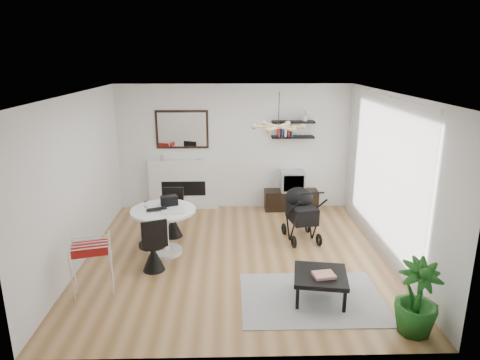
{
  "coord_description": "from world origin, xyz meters",
  "views": [
    {
      "loc": [
        -0.09,
        -6.55,
        3.25
      ],
      "look_at": [
        0.08,
        0.4,
        1.23
      ],
      "focal_mm": 32.0,
      "sensor_mm": 36.0,
      "label": 1
    }
  ],
  "objects_px": {
    "fireplace": "(184,178)",
    "coffee_table": "(320,277)",
    "tv_console": "(291,200)",
    "potted_plant": "(417,298)",
    "drying_rack": "(92,267)",
    "stroller": "(301,215)",
    "crt_tv": "(292,181)",
    "dining_table": "(164,224)"
  },
  "relations": [
    {
      "from": "dining_table",
      "to": "potted_plant",
      "type": "distance_m",
      "value": 4.05
    },
    {
      "from": "drying_rack",
      "to": "coffee_table",
      "type": "bearing_deg",
      "value": -18.58
    },
    {
      "from": "coffee_table",
      "to": "tv_console",
      "type": "bearing_deg",
      "value": 88.35
    },
    {
      "from": "crt_tv",
      "to": "coffee_table",
      "type": "relative_size",
      "value": 0.62
    },
    {
      "from": "tv_console",
      "to": "crt_tv",
      "type": "height_order",
      "value": "crt_tv"
    },
    {
      "from": "tv_console",
      "to": "dining_table",
      "type": "distance_m",
      "value": 3.25
    },
    {
      "from": "drying_rack",
      "to": "coffee_table",
      "type": "height_order",
      "value": "drying_rack"
    },
    {
      "from": "coffee_table",
      "to": "potted_plant",
      "type": "height_order",
      "value": "potted_plant"
    },
    {
      "from": "fireplace",
      "to": "drying_rack",
      "type": "height_order",
      "value": "fireplace"
    },
    {
      "from": "stroller",
      "to": "potted_plant",
      "type": "distance_m",
      "value": 3.0
    },
    {
      "from": "tv_console",
      "to": "drying_rack",
      "type": "distance_m",
      "value": 4.74
    },
    {
      "from": "crt_tv",
      "to": "drying_rack",
      "type": "xyz_separation_m",
      "value": [
        -3.28,
        -3.42,
        -0.22
      ]
    },
    {
      "from": "tv_console",
      "to": "fireplace",
      "type": "bearing_deg",
      "value": 176.7
    },
    {
      "from": "dining_table",
      "to": "potted_plant",
      "type": "xyz_separation_m",
      "value": [
        3.35,
        -2.29,
        -0.05
      ]
    },
    {
      "from": "fireplace",
      "to": "coffee_table",
      "type": "xyz_separation_m",
      "value": [
        2.24,
        -3.75,
        -0.35
      ]
    },
    {
      "from": "tv_console",
      "to": "crt_tv",
      "type": "xyz_separation_m",
      "value": [
        0.02,
        -0.0,
        0.44
      ]
    },
    {
      "from": "stroller",
      "to": "coffee_table",
      "type": "xyz_separation_m",
      "value": [
        -0.06,
        -2.07,
        -0.11
      ]
    },
    {
      "from": "fireplace",
      "to": "tv_console",
      "type": "bearing_deg",
      "value": -3.3
    },
    {
      "from": "stroller",
      "to": "drying_rack",
      "type": "bearing_deg",
      "value": -159.41
    },
    {
      "from": "coffee_table",
      "to": "crt_tv",
      "type": "bearing_deg",
      "value": 88.1
    },
    {
      "from": "drying_rack",
      "to": "coffee_table",
      "type": "relative_size",
      "value": 1.0
    },
    {
      "from": "dining_table",
      "to": "potted_plant",
      "type": "relative_size",
      "value": 1.15
    },
    {
      "from": "tv_console",
      "to": "drying_rack",
      "type": "relative_size",
      "value": 1.41
    },
    {
      "from": "crt_tv",
      "to": "tv_console",
      "type": "bearing_deg",
      "value": 168.1
    },
    {
      "from": "crt_tv",
      "to": "stroller",
      "type": "relative_size",
      "value": 0.48
    },
    {
      "from": "fireplace",
      "to": "tv_console",
      "type": "xyz_separation_m",
      "value": [
        2.35,
        -0.14,
        -0.47
      ]
    },
    {
      "from": "tv_console",
      "to": "dining_table",
      "type": "bearing_deg",
      "value": -139.41
    },
    {
      "from": "fireplace",
      "to": "crt_tv",
      "type": "relative_size",
      "value": 4.27
    },
    {
      "from": "tv_console",
      "to": "coffee_table",
      "type": "distance_m",
      "value": 3.61
    },
    {
      "from": "stroller",
      "to": "dining_table",
      "type": "bearing_deg",
      "value": -176.62
    },
    {
      "from": "tv_console",
      "to": "stroller",
      "type": "distance_m",
      "value": 1.56
    },
    {
      "from": "fireplace",
      "to": "potted_plant",
      "type": "distance_m",
      "value": 5.57
    },
    {
      "from": "tv_console",
      "to": "potted_plant",
      "type": "xyz_separation_m",
      "value": [
        0.89,
        -4.39,
        0.25
      ]
    },
    {
      "from": "tv_console",
      "to": "potted_plant",
      "type": "height_order",
      "value": "potted_plant"
    },
    {
      "from": "potted_plant",
      "to": "fireplace",
      "type": "bearing_deg",
      "value": 125.55
    },
    {
      "from": "fireplace",
      "to": "dining_table",
      "type": "distance_m",
      "value": 2.25
    },
    {
      "from": "tv_console",
      "to": "crt_tv",
      "type": "relative_size",
      "value": 2.28
    },
    {
      "from": "dining_table",
      "to": "coffee_table",
      "type": "relative_size",
      "value": 1.32
    },
    {
      "from": "stroller",
      "to": "coffee_table",
      "type": "bearing_deg",
      "value": -101.35
    },
    {
      "from": "crt_tv",
      "to": "dining_table",
      "type": "relative_size",
      "value": 0.47
    },
    {
      "from": "dining_table",
      "to": "drying_rack",
      "type": "distance_m",
      "value": 1.55
    },
    {
      "from": "dining_table",
      "to": "stroller",
      "type": "height_order",
      "value": "stroller"
    }
  ]
}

